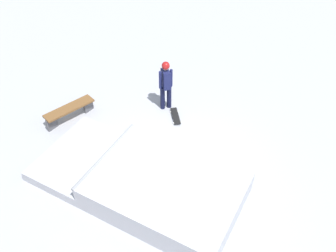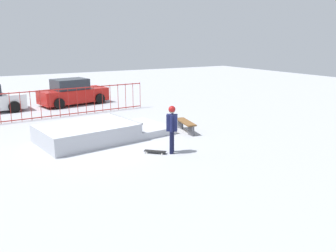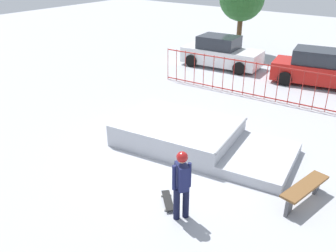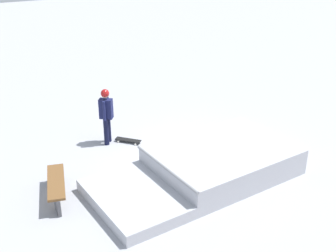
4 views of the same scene
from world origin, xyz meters
name	(u,v)px [view 3 (image 3 of 4)]	position (x,y,z in m)	size (l,w,h in m)	color
ground_plane	(176,155)	(0.00, 0.00, 0.00)	(60.00, 60.00, 0.00)	#A8AAB2
skate_ramp	(191,136)	(0.01, 0.79, 0.32)	(5.70, 3.30, 0.74)	#B0B3BB
skater	(182,181)	(1.74, -2.23, 1.01)	(0.44, 0.40, 1.73)	black
skateboard	(168,200)	(1.18, -1.99, 0.08)	(0.71, 0.70, 0.09)	black
perimeter_fence	(260,81)	(0.00, 5.94, 0.77)	(9.14, 0.57, 1.50)	maroon
park_bench	(305,190)	(3.79, 0.02, 0.36)	(0.71, 1.65, 0.48)	brown
parked_car_white	(221,53)	(-3.62, 9.10, 0.72)	(4.23, 2.19, 1.60)	white
parked_car_red	(319,69)	(1.38, 9.24, 0.72)	(4.34, 2.49, 1.60)	red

